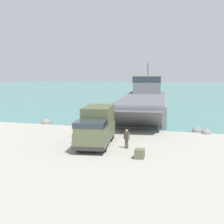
{
  "coord_description": "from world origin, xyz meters",
  "views": [
    {
      "loc": [
        10.31,
        -28.63,
        6.42
      ],
      "look_at": [
        0.49,
        2.52,
        2.29
      ],
      "focal_mm": 50.0,
      "sensor_mm": 36.0,
      "label": 1
    }
  ],
  "objects": [
    {
      "name": "shoreline_rock_d",
      "position": [
        9.1,
        6.15,
        0.0
      ],
      "size": [
        1.05,
        1.05,
        1.05
      ],
      "primitive_type": "sphere",
      "color": "gray",
      "rests_on": "ground_plane"
    },
    {
      "name": "water_surface",
      "position": [
        0.0,
        95.56,
        0.0
      ],
      "size": [
        240.0,
        180.0,
        0.01
      ],
      "primitive_type": "cube",
      "color": "#477F7A",
      "rests_on": "ground_plane"
    },
    {
      "name": "landing_craft",
      "position": [
        -0.1,
        22.89,
        2.07
      ],
      "size": [
        11.13,
        34.53,
        8.24
      ],
      "rotation": [
        0.0,
        0.0,
        0.14
      ],
      "color": "slate",
      "rests_on": "ground_plane"
    },
    {
      "name": "ground_plane",
      "position": [
        0.0,
        0.0,
        0.0
      ],
      "size": [
        240.0,
        240.0,
        0.0
      ],
      "primitive_type": "plane",
      "color": "#9E998E"
    },
    {
      "name": "mooring_bollard",
      "position": [
        5.16,
        4.24,
        0.4
      ],
      "size": [
        0.3,
        0.3,
        0.74
      ],
      "color": "#333338",
      "rests_on": "ground_plane"
    },
    {
      "name": "shoreline_rock_a",
      "position": [
        -9.35,
        6.08,
        0.0
      ],
      "size": [
        1.29,
        1.29,
        1.29
      ],
      "primitive_type": "sphere",
      "color": "gray",
      "rests_on": "ground_plane"
    },
    {
      "name": "soldier_on_ramp",
      "position": [
        3.69,
        -3.51,
        0.95
      ],
      "size": [
        0.49,
        0.36,
        1.65
      ],
      "rotation": [
        0.0,
        0.0,
        4.41
      ],
      "color": "#4C4738",
      "rests_on": "ground_plane"
    },
    {
      "name": "shoreline_rock_c",
      "position": [
        -10.0,
        6.74,
        0.0
      ],
      "size": [
        0.6,
        0.6,
        0.6
      ],
      "primitive_type": "sphere",
      "color": "gray",
      "rests_on": "ground_plane"
    },
    {
      "name": "military_truck",
      "position": [
        0.73,
        -2.92,
        1.69
      ],
      "size": [
        3.86,
        7.8,
        3.34
      ],
      "rotation": [
        0.0,
        0.0,
        -1.39
      ],
      "color": "#566042",
      "rests_on": "ground_plane"
    },
    {
      "name": "cargo_crate",
      "position": [
        5.41,
        -6.17,
        0.35
      ],
      "size": [
        0.77,
        0.9,
        0.71
      ],
      "primitive_type": "cube",
      "rotation": [
        0.0,
        0.0,
        0.08
      ],
      "color": "#566042",
      "rests_on": "ground_plane"
    },
    {
      "name": "shoreline_rock_b",
      "position": [
        10.08,
        5.3,
        0.0
      ],
      "size": [
        1.04,
        1.04,
        1.04
      ],
      "primitive_type": "sphere",
      "color": "gray",
      "rests_on": "ground_plane"
    }
  ]
}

